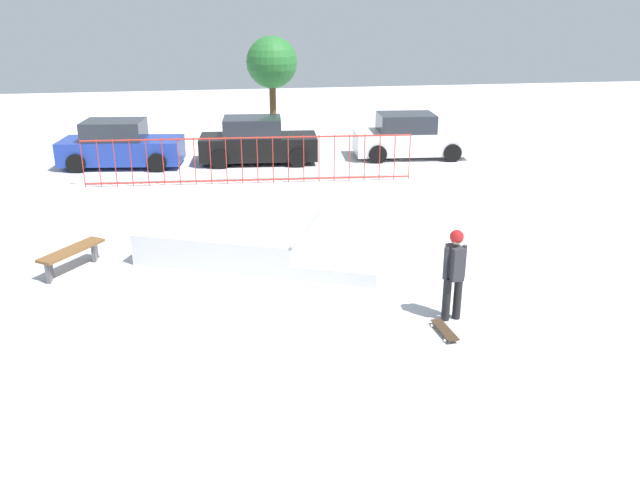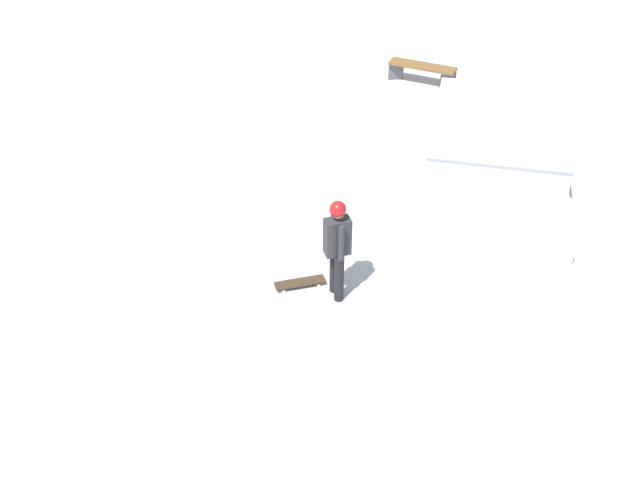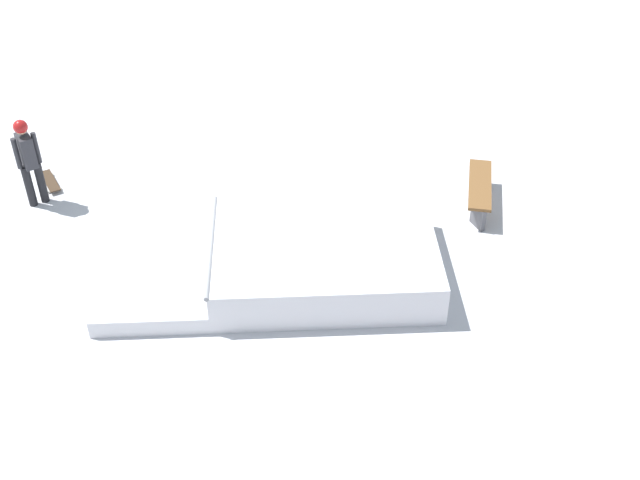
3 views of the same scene
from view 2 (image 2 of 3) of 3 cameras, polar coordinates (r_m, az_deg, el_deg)
name	(u,v)px [view 2 (image 2 of 3)]	position (r m, az deg, el deg)	size (l,w,h in m)	color
ground_plane	(464,175)	(14.62, 11.08, 5.00)	(60.00, 60.00, 0.00)	silver
skate_ramp	(497,148)	(15.02, 13.57, 6.93)	(5.98, 4.45, 0.74)	silver
skater	(337,243)	(10.82, 1.35, -0.21)	(0.44, 0.41, 1.73)	black
skateboard	(300,283)	(11.56, -1.57, -3.32)	(0.31, 0.81, 0.09)	#3F2D1E
park_bench	(422,70)	(18.08, 7.93, 12.95)	(1.24, 1.55, 0.48)	brown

